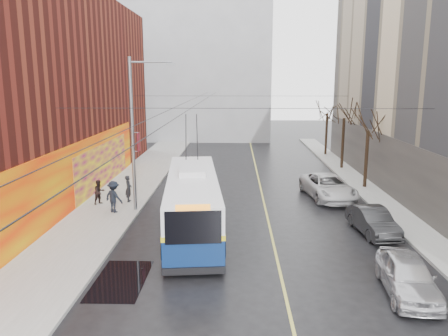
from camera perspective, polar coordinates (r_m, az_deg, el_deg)
The scene contains 20 objects.
ground at distance 16.77m, azimuth 2.67°, elevation -16.02°, with size 140.00×140.00×0.00m, color black.
sidewalk_left at distance 28.97m, azimuth -13.89°, elevation -4.21°, with size 4.00×60.00×0.15m, color gray.
sidewalk_right at distance 29.47m, azimuth 20.01°, elevation -4.31°, with size 2.00×60.00×0.15m, color gray.
lane_line at distance 29.95m, azimuth 5.02°, elevation -3.54°, with size 0.12×50.00×0.01m, color #BFB74C.
building_far at distance 60.14m, azimuth -3.98°, elevation 12.67°, with size 20.50×12.10×18.00m.
streetlight_pole at distance 25.70m, azimuth -11.55°, elevation 4.78°, with size 2.65×0.60×9.00m.
catenary_wires at distance 29.76m, azimuth -2.73°, elevation 8.59°, with size 18.00×60.00×0.22m.
tree_near at distance 32.38m, azimuth 18.40°, elevation 6.00°, with size 3.20×3.20×6.40m.
tree_mid at distance 39.09m, azimuth 15.48°, elevation 7.42°, with size 3.20×3.20×6.68m.
tree_far at distance 45.91m, azimuth 13.39°, elevation 7.93°, with size 3.20×3.20×6.57m.
puddle at distance 18.16m, azimuth -13.35°, elevation -14.07°, with size 1.96×3.70×0.01m, color black.
pigeons_flying at distance 23.96m, azimuth -2.96°, elevation 9.78°, with size 1.96×1.75×0.20m.
trolleybus at distance 22.77m, azimuth -4.13°, elevation -4.31°, with size 3.70×11.97×5.60m.
parked_car_a at distance 17.74m, azimuth 22.83°, elevation -12.80°, with size 1.69×4.21×1.43m, color silver.
parked_car_b at distance 23.62m, azimuth 18.86°, elevation -6.57°, with size 1.43×4.09×1.35m, color #262628.
parked_car_c at distance 29.74m, azimuth 13.42°, elevation -2.38°, with size 2.58×5.59×1.55m, color silver.
following_car at distance 35.59m, azimuth -4.55°, elevation 0.21°, with size 1.91×4.76×1.62m, color #AFAFB4.
pedestrian_a at distance 28.21m, azimuth -12.37°, elevation -2.65°, with size 0.61×0.40×1.68m, color black.
pedestrian_b at distance 28.09m, azimuth -15.97°, elevation -3.05°, with size 0.74×0.58×1.52m, color black.
pedestrian_c at distance 26.12m, azimuth -14.21°, elevation -3.66°, with size 1.20×0.69×1.86m, color black.
Camera 1 is at (-0.36, -14.87, 7.74)m, focal length 35.00 mm.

